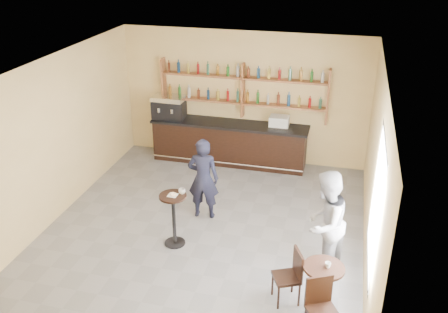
% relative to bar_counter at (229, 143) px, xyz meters
% --- Properties ---
extents(floor, '(7.00, 7.00, 0.00)m').
position_rel_bar_counter_xyz_m(floor, '(0.27, -3.15, -0.52)').
color(floor, slate).
rests_on(floor, ground).
extents(ceiling, '(7.00, 7.00, 0.00)m').
position_rel_bar_counter_xyz_m(ceiling, '(0.27, -3.15, 2.68)').
color(ceiling, white).
rests_on(ceiling, wall_back).
extents(wall_back, '(7.00, 0.00, 7.00)m').
position_rel_bar_counter_xyz_m(wall_back, '(0.27, 0.35, 1.08)').
color(wall_back, '#F5D28B').
rests_on(wall_back, floor).
extents(wall_front, '(7.00, 0.00, 7.00)m').
position_rel_bar_counter_xyz_m(wall_front, '(0.27, -6.65, 1.08)').
color(wall_front, '#F5D28B').
rests_on(wall_front, floor).
extents(wall_left, '(0.00, 7.00, 7.00)m').
position_rel_bar_counter_xyz_m(wall_left, '(-2.73, -3.15, 1.08)').
color(wall_left, '#F5D28B').
rests_on(wall_left, floor).
extents(wall_right, '(0.00, 7.00, 7.00)m').
position_rel_bar_counter_xyz_m(wall_right, '(3.27, -3.15, 1.08)').
color(wall_right, '#F5D28B').
rests_on(wall_right, floor).
extents(window_pane, '(0.00, 2.00, 2.00)m').
position_rel_bar_counter_xyz_m(window_pane, '(3.26, -4.35, 1.18)').
color(window_pane, white).
rests_on(window_pane, wall_right).
extents(window_frame, '(0.04, 1.70, 2.10)m').
position_rel_bar_counter_xyz_m(window_frame, '(3.26, -4.35, 1.18)').
color(window_frame, black).
rests_on(window_frame, wall_right).
extents(shelf_unit, '(4.00, 0.26, 1.40)m').
position_rel_bar_counter_xyz_m(shelf_unit, '(0.27, 0.22, 1.29)').
color(shelf_unit, brown).
rests_on(shelf_unit, wall_back).
extents(liquor_bottles, '(3.68, 0.10, 1.00)m').
position_rel_bar_counter_xyz_m(liquor_bottles, '(0.27, 0.22, 1.46)').
color(liquor_bottles, '#8C5919').
rests_on(liquor_bottles, shelf_unit).
extents(bar_counter, '(3.83, 0.75, 1.04)m').
position_rel_bar_counter_xyz_m(bar_counter, '(0.00, 0.00, 0.00)').
color(bar_counter, black).
rests_on(bar_counter, floor).
extents(espresso_machine, '(0.82, 0.57, 0.56)m').
position_rel_bar_counter_xyz_m(espresso_machine, '(-1.54, 0.00, 0.80)').
color(espresso_machine, black).
rests_on(espresso_machine, bar_counter).
extents(pastry_case, '(0.50, 0.42, 0.28)m').
position_rel_bar_counter_xyz_m(pastry_case, '(1.21, 0.00, 0.66)').
color(pastry_case, silver).
rests_on(pastry_case, bar_counter).
extents(pedestal_table, '(0.53, 0.53, 1.02)m').
position_rel_bar_counter_xyz_m(pedestal_table, '(-0.13, -3.69, -0.01)').
color(pedestal_table, black).
rests_on(pedestal_table, floor).
extents(napkin, '(0.17, 0.17, 0.00)m').
position_rel_bar_counter_xyz_m(napkin, '(-0.13, -3.69, 0.51)').
color(napkin, white).
rests_on(napkin, pedestal_table).
extents(donut, '(0.15, 0.15, 0.04)m').
position_rel_bar_counter_xyz_m(donut, '(-0.12, -3.70, 0.53)').
color(donut, '#E49853').
rests_on(donut, napkin).
extents(cup_pedestal, '(0.13, 0.13, 0.10)m').
position_rel_bar_counter_xyz_m(cup_pedestal, '(0.01, -3.59, 0.55)').
color(cup_pedestal, white).
rests_on(cup_pedestal, pedestal_table).
extents(man_main, '(0.65, 0.46, 1.69)m').
position_rel_bar_counter_xyz_m(man_main, '(0.11, -2.61, 0.33)').
color(man_main, black).
rests_on(man_main, floor).
extents(cafe_table, '(0.77, 0.77, 0.78)m').
position_rel_bar_counter_xyz_m(cafe_table, '(2.63, -4.77, -0.13)').
color(cafe_table, black).
rests_on(cafe_table, floor).
extents(cup_cafe, '(0.12, 0.12, 0.08)m').
position_rel_bar_counter_xyz_m(cup_cafe, '(2.68, -4.77, 0.31)').
color(cup_cafe, white).
rests_on(cup_cafe, cafe_table).
extents(chair_west, '(0.52, 0.52, 0.90)m').
position_rel_bar_counter_xyz_m(chair_west, '(2.08, -4.72, -0.07)').
color(chair_west, black).
rests_on(chair_west, floor).
extents(chair_south, '(0.55, 0.55, 0.94)m').
position_rel_bar_counter_xyz_m(chair_south, '(2.68, -5.37, -0.05)').
color(chair_south, black).
rests_on(chair_south, floor).
extents(patron_second, '(0.99, 1.10, 1.85)m').
position_rel_bar_counter_xyz_m(patron_second, '(2.55, -3.78, 0.41)').
color(patron_second, gray).
rests_on(patron_second, floor).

